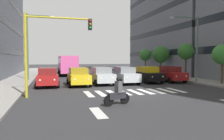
# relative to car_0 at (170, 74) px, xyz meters

# --- Properties ---
(ground_plane) EXTENTS (180.00, 180.00, 0.00)m
(ground_plane) POSITION_rel_car_0_xyz_m (6.52, 5.81, -0.89)
(ground_plane) COLOR #2D2D30
(building_left_block_0) EXTENTS (8.71, 22.71, 25.11)m
(building_left_block_0) POSITION_rel_car_0_xyz_m (-9.33, -14.36, 11.67)
(building_left_block_0) COLOR slate
(building_left_block_0) RESTS_ON ground_plane
(crosswalk_markings) EXTENTS (7.65, 2.80, 0.01)m
(crosswalk_markings) POSITION_rel_car_0_xyz_m (6.52, 5.81, -0.88)
(crosswalk_markings) COLOR silver
(crosswalk_markings) RESTS_ON ground_plane
(lane_arrow_1) EXTENTS (0.50, 2.20, 0.01)m
(lane_arrow_1) POSITION_rel_car_0_xyz_m (10.61, 11.31, -0.88)
(lane_arrow_1) COLOR silver
(lane_arrow_1) RESTS_ON ground_plane
(car_0) EXTENTS (2.02, 4.44, 1.72)m
(car_0) POSITION_rel_car_0_xyz_m (0.00, 0.00, 0.00)
(car_0) COLOR maroon
(car_0) RESTS_ON ground_plane
(car_1) EXTENTS (2.02, 4.44, 1.72)m
(car_1) POSITION_rel_car_0_xyz_m (2.60, -0.14, 0.00)
(car_1) COLOR black
(car_1) RESTS_ON ground_plane
(car_2) EXTENTS (2.02, 4.44, 1.72)m
(car_2) POSITION_rel_car_0_xyz_m (5.40, 0.30, 0.00)
(car_2) COLOR #B2B7BC
(car_2) RESTS_ON ground_plane
(car_3) EXTENTS (2.02, 4.44, 1.72)m
(car_3) POSITION_rel_car_0_xyz_m (7.85, 0.18, 0.00)
(car_3) COLOR #B2B7BC
(car_3) RESTS_ON ground_plane
(car_4) EXTENTS (2.02, 4.44, 1.72)m
(car_4) POSITION_rel_car_0_xyz_m (10.23, 0.67, 0.00)
(car_4) COLOR gold
(car_4) RESTS_ON ground_plane
(car_5) EXTENTS (2.02, 4.44, 1.72)m
(car_5) POSITION_rel_car_0_xyz_m (13.04, 0.48, 0.00)
(car_5) COLOR maroon
(car_5) RESTS_ON ground_plane
(bus_behind_traffic) EXTENTS (2.78, 10.50, 3.00)m
(bus_behind_traffic) POSITION_rel_car_0_xyz_m (10.23, -14.12, 0.97)
(bus_behind_traffic) COLOR #DB5193
(bus_behind_traffic) RESTS_ON ground_plane
(motorcycle_with_rider) EXTENTS (1.64, 0.65, 1.57)m
(motorcycle_with_rider) POSITION_rel_car_0_xyz_m (9.22, 9.95, -0.24)
(motorcycle_with_rider) COLOR black
(motorcycle_with_rider) RESTS_ON ground_plane
(traffic_light_gantry) EXTENTS (4.44, 0.36, 5.50)m
(traffic_light_gantry) POSITION_rel_car_0_xyz_m (13.02, 6.21, 2.82)
(traffic_light_gantry) COLOR #AD991E
(traffic_light_gantry) RESTS_ON ground_plane
(street_lamp_left) EXTENTS (3.38, 0.28, 6.86)m
(street_lamp_left) POSITION_rel_car_0_xyz_m (-1.65, 1.65, 3.53)
(street_lamp_left) COLOR #4C6B56
(street_lamp_left) RESTS_ON sidewalk_left
(street_lamp_right) EXTENTS (3.11, 0.28, 7.61)m
(street_lamp_right) POSITION_rel_car_0_xyz_m (14.80, -5.39, 3.91)
(street_lamp_right) COLOR #4C6B56
(street_lamp_right) RESTS_ON sidewalk_right
(street_tree_0) EXTENTS (1.95, 1.95, 3.81)m
(street_tree_0) POSITION_rel_car_0_xyz_m (-3.25, 4.12, 2.08)
(street_tree_0) COLOR #513823
(street_tree_0) RESTS_ON sidewalk_left
(street_tree_1) EXTENTS (1.97, 1.97, 4.29)m
(street_tree_1) POSITION_rel_car_0_xyz_m (-3.16, -1.60, 2.54)
(street_tree_1) COLOR #513823
(street_tree_1) RESTS_ON sidewalk_left
(street_tree_2) EXTENTS (2.58, 2.58, 4.36)m
(street_tree_2) POSITION_rel_car_0_xyz_m (-3.55, -8.51, 2.32)
(street_tree_2) COLOR #513823
(street_tree_2) RESTS_ON sidewalk_left
(street_tree_3) EXTENTS (2.12, 2.12, 4.17)m
(street_tree_3) POSITION_rel_car_0_xyz_m (-3.55, -14.13, 2.36)
(street_tree_3) COLOR #513823
(street_tree_3) RESTS_ON sidewalk_left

